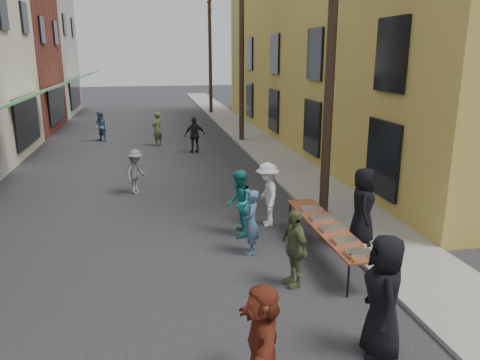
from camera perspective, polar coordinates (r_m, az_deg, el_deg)
name	(u,v)px	position (r m, az deg, el deg)	size (l,w,h in m)	color
ground	(183,274)	(10.22, -6.98, -11.33)	(120.00, 120.00, 0.00)	#28282B
sidewalk	(254,140)	(25.17, 1.76, 4.92)	(2.20, 60.00, 0.10)	gray
building_ochre	(375,44)	(25.91, 16.17, 15.65)	(10.00, 28.00, 10.00)	gold
utility_pole_near	(331,55)	(13.07, 11.02, 14.74)	(0.26, 0.26, 9.00)	#2D2116
utility_pole_mid	(242,54)	(24.62, 0.20, 15.11)	(0.26, 0.26, 9.00)	#2D2116
utility_pole_far	(210,54)	(36.46, -3.66, 15.12)	(0.26, 0.26, 9.00)	#2D2116
serving_table	(327,227)	(10.90, 10.56, -5.66)	(0.70, 4.00, 0.75)	brown
catering_tray_sausage	(359,253)	(9.48, 14.26, -8.64)	(0.50, 0.33, 0.08)	maroon
catering_tray_foil_b	(345,240)	(10.02, 12.68, -7.21)	(0.50, 0.33, 0.08)	#B2B2B7
catering_tray_buns	(332,229)	(10.61, 11.17, -5.82)	(0.50, 0.33, 0.08)	tan
catering_tray_foil_d	(321,218)	(11.22, 9.83, -4.58)	(0.50, 0.33, 0.08)	#B2B2B7
catering_tray_buns_end	(311,209)	(11.84, 8.63, -3.47)	(0.50, 0.33, 0.08)	tan
condiment_jar_a	(355,261)	(9.14, 13.80, -9.53)	(0.07, 0.07, 0.08)	#A57F26
condiment_jar_b	(352,258)	(9.22, 13.54, -9.28)	(0.07, 0.07, 0.08)	#A57F26
condiment_jar_c	(350,256)	(9.31, 13.28, -9.04)	(0.07, 0.07, 0.08)	#A57F26
cup_stack	(374,257)	(9.35, 16.04, -8.98)	(0.08, 0.08, 0.12)	tan
guest_front_a	(384,296)	(7.62, 17.10, -13.42)	(0.96, 0.63, 1.97)	black
guest_front_b	(251,222)	(10.85, 1.36, -5.18)	(0.56, 0.37, 1.54)	#436282
guest_front_c	(239,203)	(11.86, -0.12, -2.88)	(0.84, 0.65, 1.73)	teal
guest_front_d	(267,194)	(12.60, 3.36, -1.77)	(1.13, 0.65, 1.74)	white
guest_front_e	(294,248)	(9.46, 6.62, -8.22)	(0.94, 0.39, 1.60)	#536138
guest_queue_back	(262,339)	(6.68, 2.71, -18.84)	(1.50, 0.48, 1.62)	maroon
server	(363,206)	(11.50, 14.74, -3.11)	(0.91, 0.59, 1.86)	black
passerby_left	(135,172)	(15.88, -12.62, 0.99)	(0.96, 0.55, 1.49)	slate
passerby_mid	(195,135)	(22.06, -5.53, 5.48)	(0.99, 0.41, 1.68)	black
passerby_right	(157,129)	(24.00, -10.07, 6.14)	(0.62, 0.41, 1.71)	brown
passerby_far	(101,127)	(25.86, -16.58, 6.26)	(0.78, 0.60, 1.60)	#42677F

